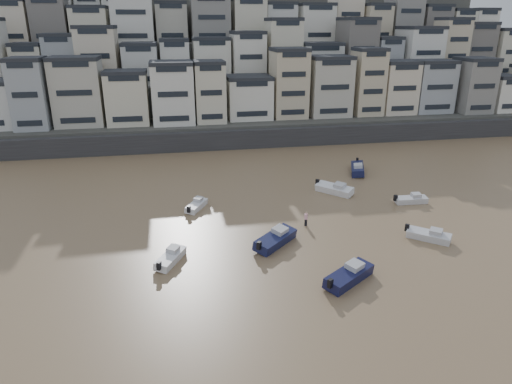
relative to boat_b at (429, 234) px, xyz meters
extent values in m
cube|color=#38383A|center=(-12.50, 42.73, 1.07)|extent=(140.00, 3.00, 3.50)
cube|color=#4C4C47|center=(-7.50, 49.73, 1.32)|extent=(140.00, 14.00, 4.00)
cube|color=#4C4C47|center=(-7.50, 61.73, 4.32)|extent=(140.00, 14.00, 10.00)
cube|color=#4C4C47|center=(-7.50, 73.73, 8.32)|extent=(140.00, 14.00, 18.00)
cube|color=#4C4C47|center=(-7.50, 85.73, 12.32)|extent=(140.00, 16.00, 26.00)
cube|color=#4C4C47|center=(-7.50, 99.73, 15.32)|extent=(140.00, 18.00, 32.00)
camera|label=1|loc=(-26.86, -40.61, 21.64)|focal=32.00mm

